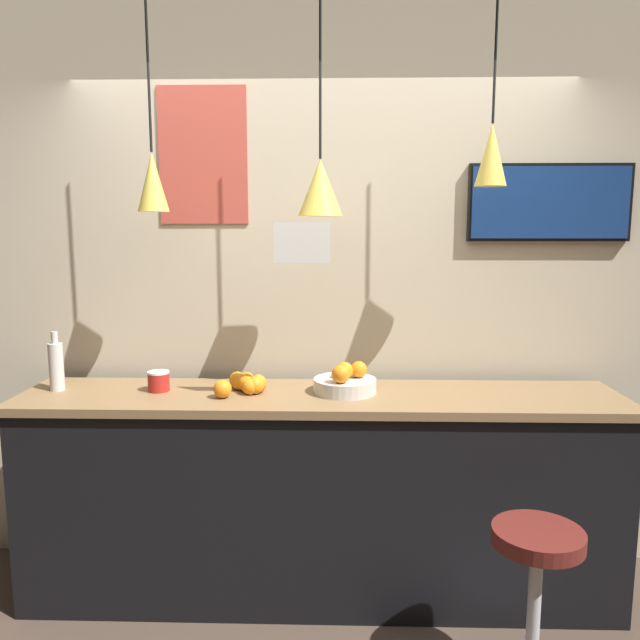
% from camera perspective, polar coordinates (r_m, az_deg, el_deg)
% --- Properties ---
extents(back_wall, '(8.00, 0.06, 2.90)m').
position_cam_1_polar(back_wall, '(3.24, 0.19, 2.72)').
color(back_wall, beige).
rests_on(back_wall, ground_plane).
extents(service_counter, '(2.82, 0.57, 1.00)m').
position_cam_1_polar(service_counter, '(3.11, -0.00, -15.68)').
color(service_counter, black).
rests_on(service_counter, ground_plane).
extents(bar_stool, '(0.44, 0.44, 0.67)m').
position_cam_1_polar(bar_stool, '(2.69, 19.04, -22.60)').
color(bar_stool, '#B7B7BC').
rests_on(bar_stool, ground_plane).
extents(fruit_bowl, '(0.30, 0.30, 0.15)m').
position_cam_1_polar(fruit_bowl, '(2.95, 2.33, -5.67)').
color(fruit_bowl, beige).
rests_on(fruit_bowl, service_counter).
extents(orange_pile, '(0.23, 0.28, 0.09)m').
position_cam_1_polar(orange_pile, '(2.98, -6.93, -5.77)').
color(orange_pile, orange).
rests_on(orange_pile, service_counter).
extents(juice_bottle, '(0.07, 0.07, 0.29)m').
position_cam_1_polar(juice_bottle, '(3.23, -22.97, -3.86)').
color(juice_bottle, silver).
rests_on(juice_bottle, service_counter).
extents(spread_jar, '(0.10, 0.10, 0.10)m').
position_cam_1_polar(spread_jar, '(3.07, -14.54, -5.43)').
color(spread_jar, red).
rests_on(spread_jar, service_counter).
extents(pendant_lamp_left, '(0.14, 0.14, 0.95)m').
position_cam_1_polar(pendant_lamp_left, '(3.01, -15.06, 12.22)').
color(pendant_lamp_left, black).
extents(pendant_lamp_middle, '(0.20, 0.20, 0.97)m').
position_cam_1_polar(pendant_lamp_middle, '(2.88, 0.02, 12.09)').
color(pendant_lamp_middle, black).
extents(pendant_lamp_right, '(0.14, 0.14, 0.84)m').
position_cam_1_polar(pendant_lamp_right, '(2.97, 15.41, 14.42)').
color(pendant_lamp_right, black).
extents(mounted_tv, '(0.80, 0.04, 0.38)m').
position_cam_1_polar(mounted_tv, '(3.34, 20.25, 10.04)').
color(mounted_tv, black).
extents(hanging_menu_board, '(0.24, 0.01, 0.17)m').
position_cam_1_polar(hanging_menu_board, '(2.64, -1.66, 7.08)').
color(hanging_menu_board, white).
extents(wall_poster, '(0.45, 0.01, 0.68)m').
position_cam_1_polar(wall_poster, '(3.28, -10.66, 14.57)').
color(wall_poster, '#C64C3D').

